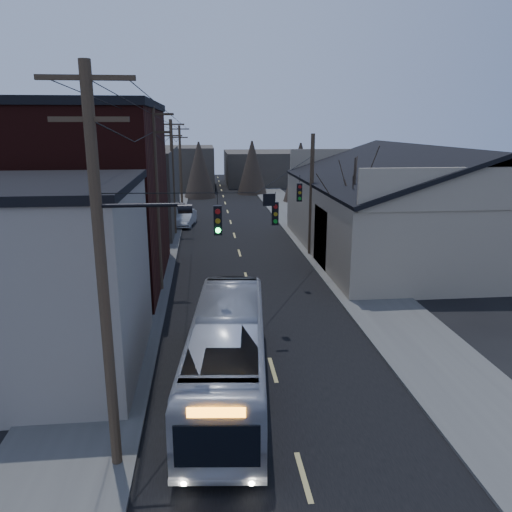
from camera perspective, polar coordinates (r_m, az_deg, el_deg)
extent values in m
cube|color=black|center=(40.24, -2.31, 1.76)|extent=(9.00, 110.00, 0.02)
cube|color=#474744|center=(40.36, -11.56, 1.58)|extent=(4.00, 110.00, 0.12)
cube|color=#474744|center=(41.14, 6.77, 2.02)|extent=(4.00, 110.00, 0.12)
cube|color=gray|center=(20.08, -24.80, -2.75)|extent=(8.00, 8.00, 7.00)
cube|color=black|center=(30.38, -20.42, 6.15)|extent=(10.00, 12.00, 10.00)
cube|color=#38332D|center=(46.02, -14.84, 7.34)|extent=(9.00, 14.00, 7.00)
cube|color=gray|center=(38.03, 18.16, 4.09)|extent=(16.00, 20.00, 5.00)
cube|color=black|center=(36.10, 12.75, 10.02)|extent=(8.16, 20.60, 2.86)
cube|color=black|center=(39.37, 24.02, 9.49)|extent=(8.16, 20.60, 2.86)
cube|color=#38332D|center=(74.47, -8.78, 9.94)|extent=(10.00, 12.00, 6.00)
cube|color=#38332D|center=(79.96, 0.89, 10.07)|extent=(12.00, 14.00, 5.00)
cone|color=black|center=(30.96, 10.97, 4.33)|extent=(0.40, 0.40, 7.20)
cylinder|color=#382B1E|center=(12.98, -17.11, -3.06)|extent=(0.28, 0.28, 10.50)
cube|color=#382B1E|center=(12.44, -18.89, 18.74)|extent=(2.20, 0.12, 0.12)
cylinder|color=#382B1E|center=(27.56, -11.28, 5.99)|extent=(0.28, 0.28, 10.00)
cube|color=#382B1E|center=(27.26, -11.78, 15.59)|extent=(2.20, 0.12, 0.12)
cylinder|color=#382B1E|center=(42.43, -9.48, 8.74)|extent=(0.28, 0.28, 9.50)
cube|color=#382B1E|center=(42.21, -9.73, 14.62)|extent=(2.20, 0.12, 0.12)
cylinder|color=#382B1E|center=(57.37, -8.60, 10.05)|extent=(0.28, 0.28, 9.00)
cube|color=#382B1E|center=(57.19, -8.76, 14.15)|extent=(2.20, 0.12, 0.12)
cylinder|color=#382B1E|center=(35.26, 6.34, 6.83)|extent=(0.28, 0.28, 8.50)
cube|color=black|center=(16.93, -4.39, 4.09)|extent=(0.28, 0.20, 1.00)
cube|color=black|center=(21.67, 2.20, 4.87)|extent=(0.28, 0.20, 1.00)
cube|color=black|center=(27.87, 4.98, 7.25)|extent=(0.28, 0.20, 1.00)
imported|color=#A7ABB3|center=(17.49, -3.28, -11.06)|extent=(3.46, 10.68, 2.92)
imported|color=#B8BCC0|center=(46.59, -8.15, 4.34)|extent=(2.18, 4.69, 1.49)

